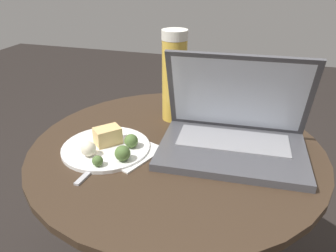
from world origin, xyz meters
The scene contains 6 objects.
table centered at (0.00, 0.00, 0.44)m, with size 0.73×0.73×0.57m.
napkin centered at (-0.13, -0.06, 0.58)m, with size 0.23×0.19×0.00m.
laptop centered at (0.14, 0.02, 0.62)m, with size 0.36×0.25×0.23m.
beer_glass centered at (-0.05, 0.15, 0.70)m, with size 0.07×0.07×0.25m.
snack_plate centered at (-0.15, -0.08, 0.59)m, with size 0.21×0.21×0.05m.
fork centered at (-0.15, -0.13, 0.58)m, with size 0.03×0.16×0.00m.
Camera 1 is at (0.19, -0.69, 0.99)m, focal length 35.00 mm.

